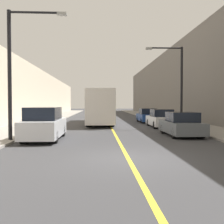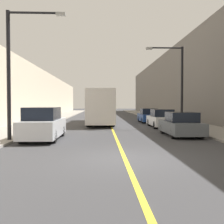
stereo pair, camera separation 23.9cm
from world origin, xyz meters
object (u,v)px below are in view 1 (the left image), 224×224
at_px(car_right_far, 147,116).
at_px(street_lamp_left, 16,64).
at_px(car_right_mid, 161,119).
at_px(parked_suv_left, 44,125).
at_px(car_right_near, 181,125).
at_px(street_lamp_right, 178,80).
at_px(bus, 100,106).

xyz_separation_m(car_right_far, street_lamp_left, (-9.59, -13.99, 3.39)).
relative_size(car_right_mid, car_right_far, 1.01).
distance_m(parked_suv_left, car_right_far, 15.58).
distance_m(car_right_mid, car_right_far, 5.74).
xyz_separation_m(car_right_near, street_lamp_right, (1.27, 5.00, 3.29)).
height_order(bus, street_lamp_left, street_lamp_left).
xyz_separation_m(car_right_mid, street_lamp_left, (-9.68, -8.26, 3.38)).
relative_size(street_lamp_left, street_lamp_right, 1.03).
distance_m(car_right_near, street_lamp_right, 6.12).
distance_m(bus, street_lamp_left, 13.52).
bearing_deg(street_lamp_left, car_right_mid, 40.46).
bearing_deg(bus, parked_suv_left, -105.14).
bearing_deg(car_right_near, street_lamp_left, -166.97).
relative_size(car_right_mid, street_lamp_right, 0.67).
xyz_separation_m(bus, car_right_far, (5.13, 1.44, -1.07)).
height_order(bus, car_right_far, bus).
distance_m(parked_suv_left, street_lamp_left, 3.57).
bearing_deg(car_right_near, street_lamp_right, 75.73).
xyz_separation_m(parked_suv_left, car_right_far, (8.31, 13.18, -0.16)).
distance_m(car_right_mid, street_lamp_left, 13.17).
bearing_deg(parked_suv_left, street_lamp_left, -147.53).
height_order(car_right_near, car_right_mid, car_right_mid).
relative_size(car_right_far, street_lamp_left, 0.64).
xyz_separation_m(parked_suv_left, street_lamp_left, (-1.28, -0.81, 3.23)).
height_order(parked_suv_left, car_right_far, parked_suv_left).
xyz_separation_m(car_right_near, car_right_mid, (0.18, 6.06, 0.02)).
relative_size(parked_suv_left, street_lamp_left, 0.69).
height_order(car_right_far, street_lamp_right, street_lamp_right).
xyz_separation_m(car_right_mid, car_right_far, (-0.09, 5.74, -0.01)).
height_order(car_right_mid, street_lamp_left, street_lamp_left).
xyz_separation_m(parked_suv_left, car_right_mid, (8.40, 7.44, -0.15)).
height_order(bus, parked_suv_left, bus).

